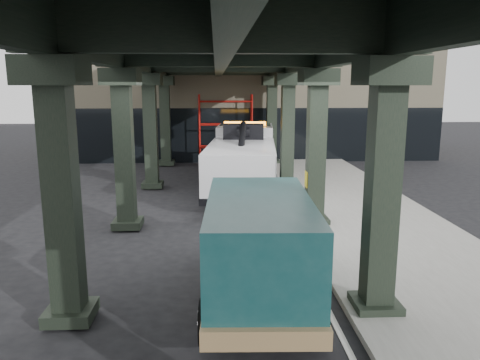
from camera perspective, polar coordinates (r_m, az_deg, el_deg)
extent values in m
plane|color=black|center=(13.32, -0.39, -8.28)|extent=(90.00, 90.00, 0.00)
cube|color=gray|center=(16.00, 15.66, -5.03)|extent=(5.00, 40.00, 0.15)
cube|color=silver|center=(15.37, 5.65, -5.60)|extent=(0.12, 38.00, 0.01)
cube|color=black|center=(9.31, 16.93, -1.46)|extent=(0.55, 0.55, 5.00)
cube|color=black|center=(9.09, 17.78, 12.51)|extent=(1.10, 1.10, 0.50)
cube|color=black|center=(10.06, 16.15, -14.45)|extent=(0.90, 0.90, 0.24)
cube|color=black|center=(15.00, 9.24, 3.65)|extent=(0.55, 0.55, 5.00)
cube|color=black|center=(14.86, 9.53, 12.27)|extent=(1.10, 1.10, 0.50)
cube|color=black|center=(15.48, 8.97, -4.89)|extent=(0.90, 0.90, 0.24)
cube|color=black|center=(20.86, 5.80, 5.90)|extent=(0.55, 0.55, 5.00)
cube|color=black|center=(20.77, 5.93, 12.09)|extent=(1.10, 1.10, 0.50)
cube|color=black|center=(21.21, 5.68, -0.35)|extent=(0.90, 0.90, 0.24)
cube|color=black|center=(26.79, 3.87, 7.15)|extent=(0.55, 0.55, 5.00)
cube|color=black|center=(26.71, 3.93, 11.97)|extent=(1.10, 1.10, 0.50)
cube|color=black|center=(27.06, 3.80, 2.25)|extent=(0.90, 0.90, 0.24)
cube|color=black|center=(9.21, -20.89, -1.85)|extent=(0.55, 0.55, 5.00)
cube|color=black|center=(8.99, -21.93, 12.25)|extent=(1.10, 1.10, 0.50)
cube|color=black|center=(9.97, -19.92, -14.94)|extent=(0.90, 0.90, 0.24)
cube|color=black|center=(14.94, -13.93, 3.43)|extent=(0.55, 0.55, 5.00)
cube|color=black|center=(14.80, -14.35, 12.08)|extent=(1.10, 1.10, 0.50)
cube|color=black|center=(15.42, -13.51, -5.14)|extent=(0.90, 0.90, 0.24)
cube|color=black|center=(20.82, -10.83, 5.75)|extent=(0.55, 0.55, 5.00)
cube|color=black|center=(20.72, -11.07, 11.94)|extent=(1.10, 1.10, 0.50)
cube|color=black|center=(21.17, -10.60, -0.51)|extent=(0.90, 0.90, 0.24)
cube|color=black|center=(26.75, -9.10, 7.03)|extent=(0.55, 0.55, 5.00)
cube|color=black|center=(26.68, -9.25, 11.85)|extent=(1.10, 1.10, 0.50)
cube|color=black|center=(27.03, -8.95, 2.12)|extent=(0.90, 0.90, 0.24)
cube|color=black|center=(14.90, 9.63, 15.35)|extent=(0.35, 32.00, 1.10)
cube|color=black|center=(14.84, -14.51, 15.17)|extent=(0.35, 32.00, 1.10)
cube|color=black|center=(14.56, -2.42, 15.59)|extent=(0.35, 32.00, 1.10)
cube|color=black|center=(14.63, -2.44, 18.32)|extent=(7.40, 32.00, 0.30)
cube|color=#C6B793|center=(32.63, 1.59, 10.58)|extent=(22.00, 10.00, 8.00)
cylinder|color=#B6140E|center=(27.56, -4.92, 6.21)|extent=(0.08, 0.08, 4.00)
cylinder|color=#B6140E|center=(26.76, -4.97, 6.06)|extent=(0.08, 0.08, 4.00)
cylinder|color=#B6140E|center=(27.61, 1.35, 6.26)|extent=(0.08, 0.08, 4.00)
cylinder|color=#B6140E|center=(26.82, 1.48, 6.11)|extent=(0.08, 0.08, 4.00)
cylinder|color=#B6140E|center=(27.65, -1.77, 4.18)|extent=(3.00, 0.08, 0.08)
cylinder|color=#B6140E|center=(27.52, -1.78, 6.87)|extent=(3.00, 0.08, 0.08)
cylinder|color=#B6140E|center=(27.45, -1.80, 9.58)|extent=(3.00, 0.08, 0.08)
cube|color=black|center=(19.66, 0.32, 0.49)|extent=(1.89, 8.19, 0.27)
cube|color=silver|center=(22.24, 0.63, 4.17)|extent=(2.79, 2.84, 1.95)
cube|color=silver|center=(23.44, 0.74, 3.21)|extent=(2.61, 1.01, 0.97)
cube|color=black|center=(22.44, 0.66, 5.63)|extent=(2.51, 1.64, 0.92)
cube|color=silver|center=(18.31, 0.16, 1.91)|extent=(3.12, 5.64, 1.52)
cube|color=orange|center=(21.91, 0.62, 6.91)|extent=(1.97, 0.50, 0.17)
cube|color=black|center=(20.31, 0.44, 5.93)|extent=(1.79, 0.82, 0.65)
cylinder|color=black|center=(18.41, 0.19, 4.51)|extent=(0.64, 3.79, 1.45)
cube|color=black|center=(15.84, -0.31, -3.62)|extent=(0.47, 1.54, 0.19)
cube|color=black|center=(15.13, -0.46, -4.56)|extent=(1.75, 0.44, 0.19)
cylinder|color=black|center=(22.79, -2.33, 1.59)|extent=(0.50, 1.22, 1.19)
cylinder|color=silver|center=(22.79, -2.33, 1.59)|extent=(0.49, 0.69, 0.65)
cylinder|color=black|center=(22.71, 3.66, 1.54)|extent=(0.50, 1.22, 1.19)
cylinder|color=silver|center=(22.71, 3.66, 1.54)|extent=(0.49, 0.69, 0.65)
cylinder|color=black|center=(19.30, -3.27, -0.23)|extent=(0.50, 1.22, 1.19)
cylinder|color=silver|center=(19.30, -3.27, -0.23)|extent=(0.49, 0.69, 0.65)
cylinder|color=black|center=(19.20, 3.81, -0.30)|extent=(0.50, 1.22, 1.19)
cylinder|color=silver|center=(19.20, 3.81, -0.30)|extent=(0.49, 0.69, 0.65)
cylinder|color=black|center=(17.93, -3.74, -1.14)|extent=(0.50, 1.22, 1.19)
cylinder|color=silver|center=(17.93, -3.74, -1.14)|extent=(0.49, 0.69, 0.65)
cylinder|color=black|center=(17.82, 3.89, -1.22)|extent=(0.50, 1.22, 1.19)
cylinder|color=silver|center=(17.82, 3.89, -1.22)|extent=(0.49, 0.69, 0.65)
cube|color=#113B3D|center=(12.28, 1.69, -5.42)|extent=(2.06, 1.16, 0.88)
cube|color=#113B3D|center=(9.60, 2.34, -7.86)|extent=(2.24, 4.50, 1.92)
cube|color=#99784D|center=(10.24, 2.20, -11.29)|extent=(2.32, 5.58, 0.34)
cube|color=black|center=(11.70, 1.79, -2.30)|extent=(1.93, 0.50, 0.82)
cube|color=black|center=(9.73, 2.28, -4.56)|extent=(2.23, 3.62, 0.54)
cube|color=silver|center=(12.90, 1.59, -6.42)|extent=(1.97, 0.20, 0.29)
cylinder|color=black|center=(12.40, -2.90, -7.80)|extent=(0.31, 0.84, 0.83)
cylinder|color=silver|center=(12.40, -2.90, -7.80)|extent=(0.33, 0.47, 0.45)
cylinder|color=black|center=(12.48, 6.24, -7.74)|extent=(0.31, 0.84, 0.83)
cylinder|color=silver|center=(12.48, 6.24, -7.74)|extent=(0.33, 0.47, 0.45)
cylinder|color=black|center=(8.62, -4.02, -16.88)|extent=(0.31, 0.84, 0.83)
cylinder|color=silver|center=(8.62, -4.02, -16.88)|extent=(0.33, 0.47, 0.45)
cylinder|color=black|center=(8.73, 9.54, -16.64)|extent=(0.31, 0.84, 0.83)
cylinder|color=silver|center=(8.73, 9.54, -16.64)|extent=(0.33, 0.47, 0.45)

